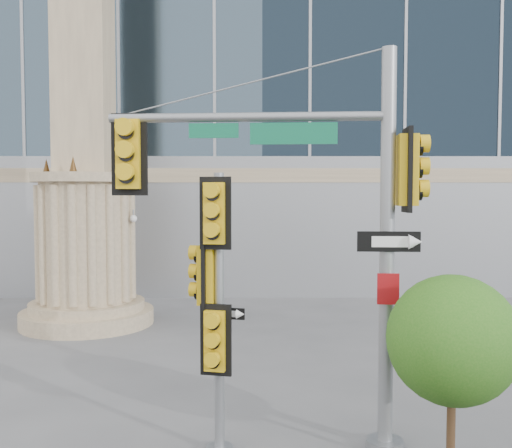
{
  "coord_description": "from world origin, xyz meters",
  "views": [
    {
      "loc": [
        -0.41,
        -10.13,
        4.41
      ],
      "look_at": [
        -0.33,
        2.0,
        3.77
      ],
      "focal_mm": 40.0,
      "sensor_mm": 36.0,
      "label": 1
    }
  ],
  "objects": [
    {
      "name": "main_signal_pole",
      "position": [
        0.66,
        -0.35,
        4.26
      ],
      "size": [
        5.32,
        0.87,
        6.88
      ],
      "rotation": [
        0.0,
        0.0,
        -0.07
      ],
      "color": "slate",
      "rests_on": "ground"
    },
    {
      "name": "street_tree",
      "position": [
        2.69,
        -1.55,
        2.1
      ],
      "size": [
        2.04,
        2.0,
        3.18
      ],
      "color": "gray",
      "rests_on": "ground"
    },
    {
      "name": "secondary_signal_pole",
      "position": [
        -1.04,
        -0.72,
        2.8
      ],
      "size": [
        0.83,
        0.72,
        4.76
      ],
      "rotation": [
        0.0,
        0.0,
        -0.21
      ],
      "color": "slate",
      "rests_on": "ground"
    },
    {
      "name": "ground",
      "position": [
        0.0,
        0.0,
        0.0
      ],
      "size": [
        120.0,
        120.0,
        0.0
      ],
      "primitive_type": "plane",
      "color": "#545456",
      "rests_on": "ground"
    },
    {
      "name": "monument",
      "position": [
        -6.0,
        9.0,
        5.52
      ],
      "size": [
        4.4,
        4.4,
        16.6
      ],
      "color": "gray",
      "rests_on": "ground"
    }
  ]
}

